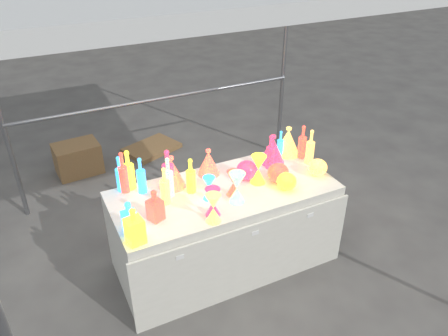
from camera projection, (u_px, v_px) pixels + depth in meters
name	position (u px, v px, depth m)	size (l,w,h in m)	color
ground	(224.00, 260.00, 3.87)	(80.00, 80.00, 0.00)	slate
display_table	(224.00, 227.00, 3.67)	(1.84, 0.83, 0.75)	silver
cardboard_box_closed	(78.00, 158.00, 5.08)	(0.50, 0.36, 0.36)	olive
cardboard_box_flat	(152.00, 148.00, 5.63)	(0.65, 0.46, 0.06)	olive
bottle_0	(129.00, 170.00, 3.42)	(0.09, 0.09, 0.34)	#DA5514
bottle_1	(120.00, 174.00, 3.40)	(0.07, 0.07, 0.31)	#1A9132
bottle_2	(123.00, 172.00, 3.38)	(0.08, 0.08, 0.35)	orange
bottle_3	(168.00, 170.00, 3.40)	(0.09, 0.09, 0.36)	#1C31A4
bottle_4	(165.00, 186.00, 3.25)	(0.07, 0.07, 0.31)	#137C6B
bottle_5	(168.00, 177.00, 3.32)	(0.07, 0.07, 0.34)	#C828AA
bottle_6	(191.00, 176.00, 3.39)	(0.08, 0.08, 0.30)	#DA5514
bottle_7	(141.00, 175.00, 3.38)	(0.07, 0.07, 0.31)	#1A9132
decanter_0	(134.00, 226.00, 2.87)	(0.11, 0.11, 0.28)	#DA5514
decanter_1	(155.00, 205.00, 3.09)	(0.10, 0.10, 0.25)	orange
decanter_2	(129.00, 217.00, 2.97)	(0.10, 0.10, 0.25)	#1A9132
hourglass_0	(233.00, 183.00, 3.37)	(0.10, 0.10, 0.21)	orange
hourglass_1	(213.00, 202.00, 3.14)	(0.11, 0.11, 0.22)	#1C31A4
hourglass_2	(213.00, 208.00, 3.08)	(0.11, 0.11, 0.23)	#137C6B
hourglass_3	(237.00, 188.00, 3.28)	(0.13, 0.13, 0.25)	#C828AA
hourglass_4	(258.00, 169.00, 3.52)	(0.12, 0.12, 0.25)	#DA5514
hourglass_5	(209.00, 188.00, 3.33)	(0.10, 0.10, 0.20)	#1A9132
globe_0	(287.00, 182.00, 3.46)	(0.16, 0.16, 0.13)	#DA5514
globe_1	(318.00, 168.00, 3.65)	(0.16, 0.16, 0.13)	#137C6B
globe_2	(278.00, 174.00, 3.56)	(0.18, 0.18, 0.14)	orange
globe_3	(247.00, 171.00, 3.59)	(0.18, 0.18, 0.14)	#1C31A4
lampshade_0	(171.00, 172.00, 3.47)	(0.23, 0.23, 0.27)	gold
lampshade_1	(209.00, 162.00, 3.64)	(0.19, 0.19, 0.23)	gold
lampshade_2	(273.00, 149.00, 3.80)	(0.22, 0.22, 0.26)	#1C31A4
lampshade_3	(288.00, 141.00, 3.93)	(0.22, 0.22, 0.26)	#137C6B
bottle_8	(280.00, 144.00, 3.89)	(0.06, 0.06, 0.26)	#1A9132
bottle_9	(302.00, 142.00, 3.86)	(0.07, 0.07, 0.31)	orange
bottle_10	(270.00, 152.00, 3.70)	(0.07, 0.07, 0.31)	#1C31A4
bottle_11	(310.00, 147.00, 3.77)	(0.07, 0.07, 0.32)	#137C6B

